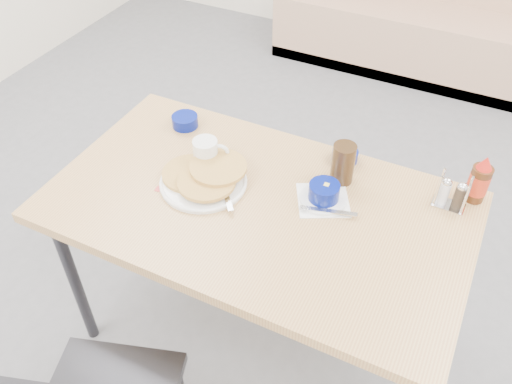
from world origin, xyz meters
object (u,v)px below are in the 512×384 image
at_px(booth_bench, 418,18).
at_px(syrup_bottle, 479,181).
at_px(coffee_mug, 207,152).
at_px(creamer_bowl, 185,121).
at_px(dining_table, 257,216).
at_px(pancake_plate, 204,178).
at_px(grits_setting, 324,194).
at_px(amber_tumbler, 343,163).
at_px(butter_bowl, 345,156).
at_px(condiment_caddy, 451,196).

bearing_deg(booth_bench, syrup_bottle, -73.74).
relative_size(coffee_mug, creamer_bowl, 1.25).
distance_m(dining_table, creamer_bowl, 0.53).
height_order(pancake_plate, coffee_mug, coffee_mug).
relative_size(dining_table, coffee_mug, 11.12).
relative_size(pancake_plate, syrup_bottle, 1.79).
bearing_deg(creamer_bowl, booth_bench, 78.89).
xyz_separation_m(booth_bench, grits_setting, (0.19, -2.43, 0.44)).
relative_size(amber_tumbler, syrup_bottle, 0.84).
xyz_separation_m(pancake_plate, grits_setting, (0.40, 0.10, 0.01)).
height_order(pancake_plate, amber_tumbler, amber_tumbler).
relative_size(pancake_plate, amber_tumbler, 2.14).
xyz_separation_m(dining_table, butter_bowl, (0.19, 0.34, 0.08)).
xyz_separation_m(coffee_mug, butter_bowl, (0.44, 0.23, -0.03)).
bearing_deg(syrup_bottle, dining_table, -152.02).
bearing_deg(coffee_mug, dining_table, -22.82).
xyz_separation_m(dining_table, pancake_plate, (-0.21, 0.01, 0.08)).
height_order(butter_bowl, syrup_bottle, syrup_bottle).
xyz_separation_m(pancake_plate, condiment_caddy, (0.78, 0.26, 0.02)).
relative_size(dining_table, syrup_bottle, 7.87).
relative_size(coffee_mug, condiment_caddy, 0.99).
bearing_deg(amber_tumbler, dining_table, -132.12).
height_order(grits_setting, condiment_caddy, condiment_caddy).
bearing_deg(amber_tumbler, coffee_mug, -164.69).
xyz_separation_m(grits_setting, condiment_caddy, (0.38, 0.16, 0.01)).
bearing_deg(pancake_plate, creamer_bowl, 132.66).
bearing_deg(pancake_plate, coffee_mug, 114.36).
bearing_deg(grits_setting, pancake_plate, -166.48).
distance_m(dining_table, coffee_mug, 0.30).
bearing_deg(creamer_bowl, syrup_bottle, 3.83).
bearing_deg(condiment_caddy, booth_bench, 105.52).
bearing_deg(creamer_bowl, grits_setting, -14.13).
distance_m(dining_table, condiment_caddy, 0.64).
distance_m(coffee_mug, amber_tumbler, 0.48).
bearing_deg(booth_bench, pancake_plate, -94.72).
bearing_deg(pancake_plate, dining_table, -2.85).
relative_size(dining_table, condiment_caddy, 11.06).
bearing_deg(dining_table, pancake_plate, 177.15).
bearing_deg(coffee_mug, creamer_bowl, 140.17).
distance_m(creamer_bowl, syrup_bottle, 1.09).
bearing_deg(coffee_mug, amber_tumbler, 15.31).
relative_size(pancake_plate, condiment_caddy, 2.52).
relative_size(creamer_bowl, condiment_caddy, 0.80).
distance_m(pancake_plate, butter_bowl, 0.51).
relative_size(booth_bench, amber_tumbler, 12.75).
bearing_deg(syrup_bottle, pancake_plate, -158.77).
bearing_deg(coffee_mug, syrup_bottle, 14.71).
bearing_deg(amber_tumbler, butter_bowl, 102.73).
height_order(booth_bench, creamer_bowl, booth_bench).
bearing_deg(condiment_caddy, grits_setting, -155.57).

